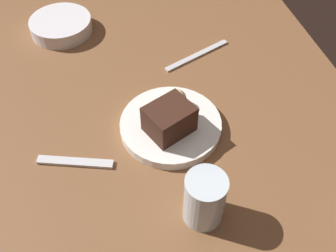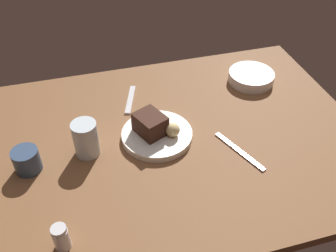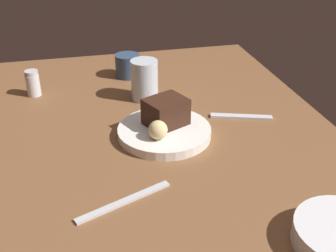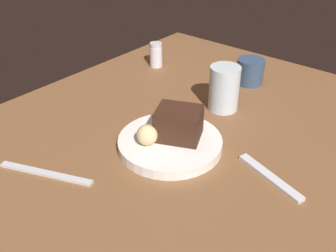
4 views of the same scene
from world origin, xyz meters
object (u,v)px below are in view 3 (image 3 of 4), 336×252
water_glass (145,80)px  chocolate_cake_slice (166,112)px  bread_roll (158,130)px  dessert_spoon (241,117)px  butter_knife (124,202)px  dessert_plate (164,132)px  coffee_cup (128,66)px  salt_shaker (33,83)px

water_glass → chocolate_cake_slice: bearing=-175.8°
bread_roll → dessert_spoon: (8.28, -22.65, -3.84)cm
butter_knife → dessert_plate: bearing=-141.7°
dessert_plate → bread_roll: bearing=150.9°
bread_roll → butter_knife: bread_roll is taller
bread_roll → coffee_cup: 41.21cm
bread_roll → butter_knife: 20.22cm
dessert_plate → bread_roll: 5.76cm
chocolate_cake_slice → salt_shaker: chocolate_cake_slice is taller
chocolate_cake_slice → butter_knife: bearing=150.7°
chocolate_cake_slice → coffee_cup: chocolate_cake_slice is taller
salt_shaker → water_glass: size_ratio=0.66×
salt_shaker → butter_knife: salt_shaker is taller
dessert_plate → dessert_spoon: 20.71cm
water_glass → butter_knife: bearing=164.6°
coffee_cup → butter_knife: bearing=170.8°
water_glass → coffee_cup: size_ratio=1.48×
chocolate_cake_slice → bread_roll: chocolate_cake_slice is taller
chocolate_cake_slice → water_glass: 18.89cm
bread_roll → butter_knife: size_ratio=0.22×
dessert_plate → butter_knife: size_ratio=1.11×
bread_roll → coffee_cup: (41.20, 0.42, -0.82)cm
water_glass → dessert_plate: bearing=-178.3°
coffee_cup → dessert_spoon: (-32.92, -23.07, -3.01)cm
dessert_spoon → chocolate_cake_slice: bearing=25.2°
dessert_plate → chocolate_cake_slice: bearing=-23.4°
bread_roll → coffee_cup: bearing=0.6°
coffee_cup → butter_knife: 59.24cm
salt_shaker → butter_knife: 53.92cm
bread_roll → water_glass: (24.82, -1.72, 1.14)cm
chocolate_cake_slice → bread_roll: bearing=152.5°
chocolate_cake_slice → bread_roll: 6.82cm
chocolate_cake_slice → coffee_cup: (35.22, 3.54, -1.83)cm
water_glass → butter_knife: 43.89cm
dessert_plate → butter_knife: dessert_plate is taller
salt_shaker → dessert_spoon: (-25.48, -49.87, -3.13)cm
dessert_plate → bread_roll: bread_roll is taller
salt_shaker → dessert_spoon: salt_shaker is taller
salt_shaker → coffee_cup: size_ratio=0.98×
water_glass → butter_knife: water_glass is taller
chocolate_cake_slice → bread_roll: (-5.98, 3.12, -1.01)cm
chocolate_cake_slice → dessert_spoon: chocolate_cake_slice is taller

